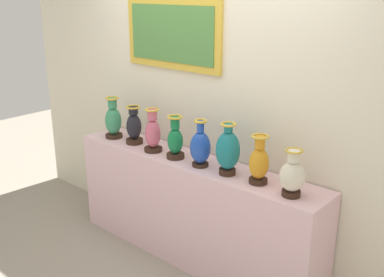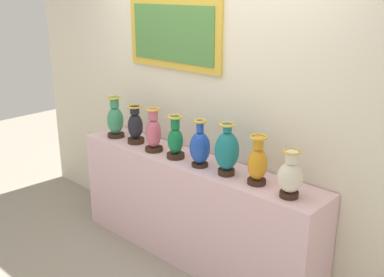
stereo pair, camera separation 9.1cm
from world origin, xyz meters
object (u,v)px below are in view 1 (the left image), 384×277
(vase_rose, at_px, (153,133))
(vase_amber, at_px, (259,162))
(vase_jade, at_px, (113,120))
(vase_ivory, at_px, (292,176))
(vase_onyx, at_px, (134,127))
(vase_emerald, at_px, (175,140))
(vase_sapphire, at_px, (200,147))
(vase_teal, at_px, (228,151))

(vase_rose, distance_m, vase_amber, 1.05)
(vase_jade, xyz_separation_m, vase_ivory, (1.88, -0.03, -0.02))
(vase_onyx, bearing_deg, vase_ivory, -1.33)
(vase_emerald, relative_size, vase_amber, 1.00)
(vase_emerald, xyz_separation_m, vase_amber, (0.79, 0.02, 0.00))
(vase_onyx, xyz_separation_m, vase_rose, (0.28, -0.03, 0.01))
(vase_sapphire, bearing_deg, vase_teal, 1.85)
(vase_jade, distance_m, vase_amber, 1.60)
(vase_rose, height_order, vase_teal, vase_teal)
(vase_amber, bearing_deg, vase_emerald, -178.36)
(vase_rose, bearing_deg, vase_emerald, 1.00)
(vase_onyx, xyz_separation_m, vase_sapphire, (0.80, -0.03, 0.00))
(vase_rose, bearing_deg, vase_sapphire, 0.47)
(vase_onyx, xyz_separation_m, vase_ivory, (1.61, -0.04, -0.01))
(vase_jade, distance_m, vase_ivory, 1.88)
(vase_jade, bearing_deg, vase_onyx, 2.50)
(vase_jade, height_order, vase_rose, vase_jade)
(vase_amber, bearing_deg, vase_teal, -176.86)
(vase_sapphire, bearing_deg, vase_ivory, -0.61)
(vase_emerald, distance_m, vase_sapphire, 0.27)
(vase_jade, distance_m, vase_sapphire, 1.07)
(vase_emerald, height_order, vase_teal, vase_teal)
(vase_sapphire, xyz_separation_m, vase_ivory, (0.81, -0.01, -0.01))
(vase_onyx, xyz_separation_m, vase_emerald, (0.53, -0.03, -0.00))
(vase_amber, bearing_deg, vase_rose, -178.51)
(vase_emerald, xyz_separation_m, vase_ivory, (1.08, -0.01, -0.01))
(vase_jade, xyz_separation_m, vase_onyx, (0.27, 0.01, -0.01))
(vase_teal, height_order, vase_ivory, vase_teal)
(vase_sapphire, bearing_deg, vase_onyx, 177.93)
(vase_emerald, relative_size, vase_ivory, 1.09)
(vase_teal, distance_m, vase_ivory, 0.55)
(vase_jade, xyz_separation_m, vase_emerald, (0.80, -0.02, -0.01))
(vase_amber, bearing_deg, vase_jade, -179.79)
(vase_jade, distance_m, vase_emerald, 0.80)
(vase_jade, height_order, vase_onyx, vase_jade)
(vase_onyx, distance_m, vase_emerald, 0.53)
(vase_teal, xyz_separation_m, vase_amber, (0.27, 0.01, -0.03))
(vase_emerald, height_order, vase_amber, vase_amber)
(vase_rose, height_order, vase_ivory, vase_rose)
(vase_onyx, relative_size, vase_ivory, 1.04)
(vase_emerald, xyz_separation_m, vase_sapphire, (0.27, -0.00, 0.00))
(vase_emerald, distance_m, vase_amber, 0.79)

